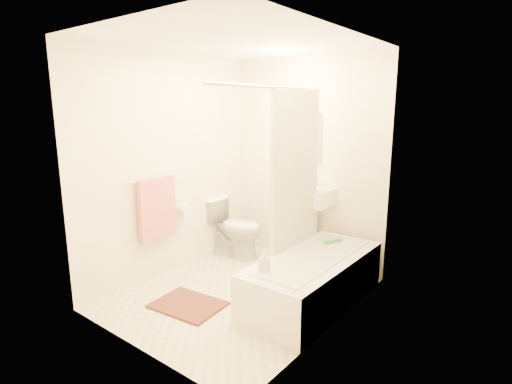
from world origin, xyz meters
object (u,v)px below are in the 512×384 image
Objects in this scene: sink at (309,224)px; soap_bottle at (264,262)px; toilet at (234,227)px; bathtub at (313,280)px; bath_mat at (188,305)px.

sink is 5.57× the size of soap_bottle.
soap_bottle is at bearing -137.02° from toilet.
bathtub is at bearing 72.57° from soap_bottle.
toilet is at bearing 140.16° from soap_bottle.
toilet is 1.49m from bathtub.
bathtub is at bearing -115.82° from toilet.
toilet is 1.42m from bath_mat.
bathtub is 2.49× the size of bath_mat.
bath_mat is (-0.38, -1.56, -0.50)m from sink.
toilet is 0.47× the size of bathtub.
soap_bottle is at bearing -107.43° from bathtub.
bath_mat is at bearing -104.97° from sink.
bath_mat is 0.92m from soap_bottle.
bathtub is (0.50, -0.76, -0.28)m from sink.
toilet reaches higher than bath_mat.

